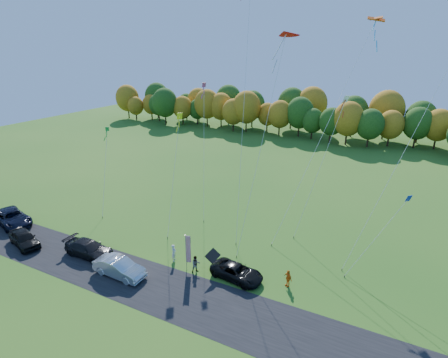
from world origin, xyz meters
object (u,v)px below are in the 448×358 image
at_px(silver_sedan, 119,267).
at_px(feather_flag, 188,249).
at_px(black_suv, 237,272).
at_px(person_east, 288,278).

bearing_deg(silver_sedan, feather_flag, -54.69).
xyz_separation_m(black_suv, person_east, (4.42, 1.03, 0.12)).
bearing_deg(black_suv, feather_flag, 108.05).
bearing_deg(person_east, silver_sedan, -125.00).
relative_size(silver_sedan, feather_flag, 1.37).
distance_m(black_suv, person_east, 4.54).
height_order(black_suv, silver_sedan, silver_sedan).
xyz_separation_m(black_suv, feather_flag, (-4.60, -0.84, 1.58)).
height_order(silver_sedan, feather_flag, feather_flag).
bearing_deg(silver_sedan, person_east, -68.38).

